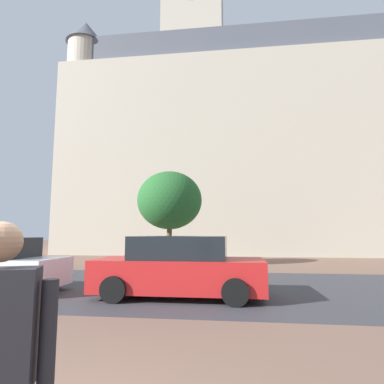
# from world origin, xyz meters

# --- Properties ---
(ground_plane) EXTENTS (120.00, 120.00, 0.00)m
(ground_plane) POSITION_xyz_m (0.00, 10.00, 0.00)
(ground_plane) COLOR brown
(street_asphalt_strip) EXTENTS (120.00, 7.78, 0.00)m
(street_asphalt_strip) POSITION_xyz_m (0.00, 8.25, 0.00)
(street_asphalt_strip) COLOR #38383D
(street_asphalt_strip) RESTS_ON ground_plane
(landmark_building) EXTENTS (29.34, 15.29, 33.78)m
(landmark_building) POSITION_xyz_m (1.72, 28.69, 9.81)
(landmark_building) COLOR #B2A893
(landmark_building) RESTS_ON ground_plane
(car_red) EXTENTS (4.40, 2.08, 1.58)m
(car_red) POSITION_xyz_m (0.28, 6.54, 0.75)
(car_red) COLOR red
(car_red) RESTS_ON ground_plane
(tree_curb_far) EXTENTS (3.39, 3.39, 4.91)m
(tree_curb_far) POSITION_xyz_m (-1.63, 14.66, 3.37)
(tree_curb_far) COLOR brown
(tree_curb_far) RESTS_ON ground_plane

